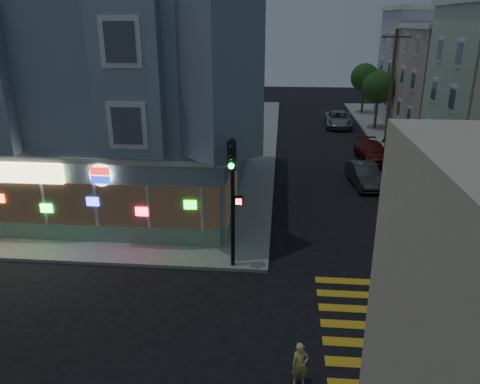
# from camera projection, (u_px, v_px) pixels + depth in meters

# --- Properties ---
(ground) EXTENTS (120.00, 120.00, 0.00)m
(ground) POSITION_uv_depth(u_px,v_px,m) (186.00, 296.00, 17.49)
(ground) COLOR black
(ground) RESTS_ON ground
(sidewalk_nw) EXTENTS (33.00, 42.00, 0.15)m
(sidewalk_nw) POSITION_uv_depth(u_px,v_px,m) (84.00, 140.00, 40.11)
(sidewalk_nw) COLOR gray
(sidewalk_nw) RESTS_ON ground
(corner_building) EXTENTS (14.60, 14.60, 11.40)m
(corner_building) POSITION_uv_depth(u_px,v_px,m) (115.00, 94.00, 26.27)
(corner_building) COLOR gray
(corner_building) RESTS_ON sidewalk_nw
(row_house_d) EXTENTS (12.00, 8.60, 10.50)m
(row_house_d) POSITION_uv_depth(u_px,v_px,m) (448.00, 68.00, 45.79)
(row_house_d) COLOR #B1AABB
(row_house_d) RESTS_ON sidewalk_ne
(utility_pole) EXTENTS (2.20, 0.30, 9.00)m
(utility_pole) POSITION_uv_depth(u_px,v_px,m) (391.00, 86.00, 37.27)
(utility_pole) COLOR #4C3826
(utility_pole) RESTS_ON sidewalk_ne
(street_tree_near) EXTENTS (3.00, 3.00, 5.30)m
(street_tree_near) POSITION_uv_depth(u_px,v_px,m) (379.00, 87.00, 43.17)
(street_tree_near) COLOR #4C3826
(street_tree_near) RESTS_ON sidewalk_ne
(street_tree_far) EXTENTS (3.00, 3.00, 5.30)m
(street_tree_far) POSITION_uv_depth(u_px,v_px,m) (365.00, 78.00, 50.65)
(street_tree_far) COLOR #4C3826
(street_tree_far) RESTS_ON sidewalk_ne
(running_child) EXTENTS (0.55, 0.43, 1.33)m
(running_child) POSITION_uv_depth(u_px,v_px,m) (300.00, 364.00, 13.07)
(running_child) COLOR #D7C96E
(running_child) RESTS_ON ground
(pedestrian_a) EXTENTS (0.86, 0.73, 1.53)m
(pedestrian_a) POSITION_uv_depth(u_px,v_px,m) (424.00, 160.00, 31.41)
(pedestrian_a) COLOR black
(pedestrian_a) RESTS_ON sidewalk_ne
(pedestrian_b) EXTENTS (1.14, 0.76, 1.80)m
(pedestrian_b) POSITION_uv_depth(u_px,v_px,m) (388.00, 144.00, 34.80)
(pedestrian_b) COLOR #24222A
(pedestrian_b) RESTS_ON sidewalk_ne
(parked_car_a) EXTENTS (1.82, 4.29, 1.45)m
(parked_car_a) POSITION_uv_depth(u_px,v_px,m) (428.00, 214.00, 23.08)
(parked_car_a) COLOR #B4B6BC
(parked_car_a) RESTS_ON ground
(parked_car_b) EXTENTS (1.98, 4.39, 1.40)m
(parked_car_b) POSITION_uv_depth(u_px,v_px,m) (364.00, 175.00, 29.09)
(parked_car_b) COLOR #323436
(parked_car_b) RESTS_ON ground
(parked_car_c) EXTENTS (2.42, 4.88, 1.36)m
(parked_car_c) POSITION_uv_depth(u_px,v_px,m) (373.00, 152.00, 34.19)
(parked_car_c) COLOR maroon
(parked_car_c) RESTS_ON ground
(parked_car_d) EXTENTS (2.73, 5.46, 1.48)m
(parked_car_d) POSITION_uv_depth(u_px,v_px,m) (338.00, 119.00, 45.28)
(parked_car_d) COLOR gray
(parked_car_d) RESTS_ON ground
(traffic_signal) EXTENTS (0.65, 0.60, 5.37)m
(traffic_signal) POSITION_uv_depth(u_px,v_px,m) (233.00, 184.00, 18.08)
(traffic_signal) COLOR black
(traffic_signal) RESTS_ON sidewalk_nw
(fire_hydrant) EXTENTS (0.49, 0.28, 0.85)m
(fire_hydrant) POSITION_uv_depth(u_px,v_px,m) (421.00, 193.00, 26.22)
(fire_hydrant) COLOR white
(fire_hydrant) RESTS_ON sidewalk_ne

